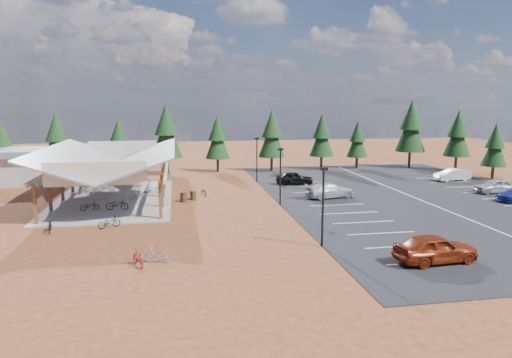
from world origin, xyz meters
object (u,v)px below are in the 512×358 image
Objects in this scene: bike_4 at (117,204)px; bike_12 at (109,222)px; bike_13 at (158,255)px; bike_2 at (106,187)px; bike_1 at (99,196)px; car_0 at (435,248)px; lamp_post_1 at (280,172)px; bike_7 at (133,181)px; bike_3 at (89,185)px; lamp_post_2 at (257,157)px; car_8 at (495,186)px; bike_6 at (153,189)px; car_4 at (295,178)px; car_9 at (452,175)px; bike_5 at (137,194)px; bike_11 at (138,258)px; lamp_post_0 at (323,201)px; bike_0 at (90,206)px; trash_bin_0 at (184,197)px; bike_14 at (204,191)px; bike_8 at (50,225)px; car_3 at (330,190)px; trash_bin_1 at (193,195)px; bike_pavilion at (112,160)px.

bike_12 is (0.05, -5.28, -0.15)m from bike_4.
bike_2 is at bearing -152.15° from bike_13.
bike_1 reaches higher than bike_13.
car_0 is at bearing -148.67° from bike_12.
lamp_post_1 reaches higher than bike_7.
bike_3 reaches higher than bike_7.
bike_7 is at bearing 179.73° from lamp_post_2.
bike_4 is 0.45× the size of car_8.
bike_2 is 33.07m from car_0.
lamp_post_1 is 17.04m from car_0.
lamp_post_1 is at bearing -126.61° from bike_6.
car_8 reaches higher than car_4.
car_9 reaches higher than bike_6.
bike_5 is (1.33, 4.15, -0.04)m from bike_4.
bike_2 reaches higher than bike_11.
bike_3 is at bearing -173.54° from lamp_post_2.
lamp_post_0 is at bearing -149.10° from bike_5.
bike_0 is 0.99× the size of bike_6.
bike_1 is 0.34× the size of car_9.
bike_1 is 0.97× the size of bike_5.
trash_bin_0 is 9.68m from bike_12.
bike_14 is at bearing 110.20° from lamp_post_0.
bike_8 reaches higher than bike_6.
car_3 is at bearing -99.11° from bike_12.
car_9 is at bearing -86.64° from bike_1.
bike_1 is at bearing 81.90° from bike_5.
bike_3 is 24.49m from bike_13.
car_3 is at bearing -31.24° from bike_14.
bike_2 is 0.99× the size of bike_3.
bike_12 is at bearing 163.02° from bike_6.
lamp_post_2 reaches higher than trash_bin_1.
lamp_post_1 is 18.56m from bike_7.
trash_bin_0 is at bearing -150.17° from bike_6.
bike_4 is (-14.14, 12.17, -2.38)m from lamp_post_0.
car_0 is at bearing -44.59° from car_8.
bike_11 is (3.64, -18.63, -3.34)m from bike_pavilion.
bike_pavilion is 8.26m from trash_bin_1.
bike_8 reaches higher than bike_14.
bike_13 is (6.01, -22.15, -0.08)m from bike_2.
lamp_post_1 is 1.24× the size of car_4.
car_8 is at bearing -97.34° from bike_1.
car_4 is at bearing -100.64° from car_9.
car_8 reaches higher than bike_14.
bike_7 is at bearing 120.18° from trash_bin_0.
bike_14 is at bearing 53.78° from trash_bin_0.
bike_3 is 1.01× the size of bike_12.
lamp_post_1 is at bearing -56.08° from bike_14.
bike_0 is 22.34m from car_4.
bike_13 is at bearing -127.76° from lamp_post_1.
car_3 reaches higher than bike_13.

